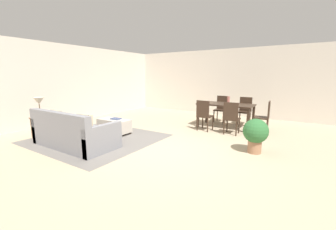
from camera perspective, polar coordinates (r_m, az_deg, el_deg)
The scene contains 17 objects.
ground_plane at distance 4.99m, azimuth -1.37°, elevation -8.75°, with size 10.80×10.80×0.00m, color tan.
wall_back at distance 9.29m, azimuth 16.31°, elevation 8.22°, with size 9.00×0.12×2.70m, color beige.
wall_left at distance 8.40m, azimuth -25.88°, elevation 7.41°, with size 0.12×11.00×2.70m, color beige.
area_rug at distance 6.00m, azimuth -18.19°, elevation -5.93°, with size 3.00×2.80×0.01m, color slate.
couch at distance 5.53m, azimuth -23.72°, elevation -4.61°, with size 2.07×0.96×0.86m.
ottoman_table at distance 6.36m, azimuth -14.04°, elevation -2.66°, with size 0.97×0.45×0.41m.
side_table at distance 6.61m, azimuth -30.56°, elevation -1.50°, with size 0.40×0.40×0.55m.
table_lamp at distance 6.54m, azimuth -30.99°, elevation 3.02°, with size 0.26×0.26×0.53m.
dining_table at distance 7.06m, azimuth 14.99°, elevation 2.13°, with size 1.68×0.85×0.76m.
dining_chair_near_left at distance 6.49m, azimuth 9.51°, elevation 0.35°, with size 0.43×0.43×0.92m.
dining_chair_near_right at distance 6.24m, azimuth 16.42°, elevation -0.35°, with size 0.42×0.42×0.92m.
dining_chair_far_left at distance 7.94m, azimuth 13.92°, elevation 2.01°, with size 0.40×0.40×0.92m.
dining_chair_far_right at distance 7.72m, azimuth 19.67°, elevation 1.47°, with size 0.41×0.41×0.92m.
dining_chair_head_east at distance 6.81m, azimuth 24.26°, elevation 0.02°, with size 0.43×0.43×0.92m.
vase_centerpiece at distance 6.97m, azimuth 15.70°, elevation 3.77°, with size 0.08×0.08×0.24m, color #B26659.
book_on_ottoman at distance 6.31m, azimuth -13.61°, elevation -0.95°, with size 0.26×0.20×0.03m, color #3F4C72.
potted_plant at distance 4.95m, azimuth 22.14°, elevation -4.42°, with size 0.52×0.52×0.74m.
Camera 1 is at (2.64, -3.90, 1.64)m, focal length 23.04 mm.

